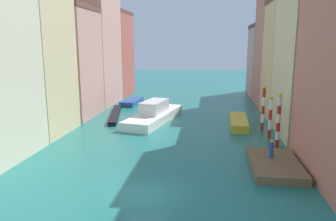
% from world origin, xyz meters
% --- Properties ---
extents(ground_plane, '(154.00, 154.00, 0.00)m').
position_xyz_m(ground_plane, '(0.00, 24.50, 0.00)').
color(ground_plane, '#1E6B66').
extents(building_left_1, '(6.88, 7.49, 21.40)m').
position_xyz_m(building_left_1, '(-14.39, 12.74, 10.71)').
color(building_left_1, beige).
rests_on(building_left_1, ground).
extents(building_left_2, '(6.88, 8.38, 14.08)m').
position_xyz_m(building_left_2, '(-14.39, 21.08, 7.05)').
color(building_left_2, tan).
rests_on(building_left_2, ground).
extents(building_left_3, '(6.88, 9.73, 21.42)m').
position_xyz_m(building_left_3, '(-14.39, 30.13, 10.72)').
color(building_left_3, tan).
rests_on(building_left_3, ground).
extents(building_left_4, '(6.88, 8.92, 15.19)m').
position_xyz_m(building_left_4, '(-14.39, 39.43, 7.61)').
color(building_left_4, '#B25147').
rests_on(building_left_4, ground).
extents(building_right_1, '(6.88, 9.87, 18.75)m').
position_xyz_m(building_right_1, '(14.39, 15.66, 9.38)').
color(building_right_1, beige).
rests_on(building_right_1, ground).
extents(building_right_2, '(6.88, 8.07, 15.04)m').
position_xyz_m(building_right_2, '(14.39, 24.62, 7.53)').
color(building_right_2, '#DBB77A').
rests_on(building_right_2, ground).
extents(building_right_3, '(6.88, 9.26, 17.12)m').
position_xyz_m(building_right_3, '(14.39, 33.25, 8.57)').
color(building_right_3, '#C6705B').
rests_on(building_right_3, ground).
extents(building_right_4, '(6.88, 9.74, 12.84)m').
position_xyz_m(building_right_4, '(14.39, 42.85, 6.43)').
color(building_right_4, tan).
rests_on(building_right_4, ground).
extents(waterfront_dock, '(3.57, 6.45, 0.61)m').
position_xyz_m(waterfront_dock, '(8.92, 5.55, 0.30)').
color(waterfront_dock, brown).
rests_on(waterfront_dock, ground).
extents(person_on_dock, '(0.36, 0.36, 1.43)m').
position_xyz_m(person_on_dock, '(8.74, 6.32, 1.27)').
color(person_on_dock, '#234C93').
rests_on(person_on_dock, waterfront_dock).
extents(mooring_pole_0, '(0.38, 0.38, 5.05)m').
position_xyz_m(mooring_pole_0, '(10.07, 10.77, 2.58)').
color(mooring_pole_0, red).
rests_on(mooring_pole_0, ground).
extents(mooring_pole_1, '(0.36, 0.36, 4.29)m').
position_xyz_m(mooring_pole_1, '(9.87, 13.58, 2.20)').
color(mooring_pole_1, red).
rests_on(mooring_pole_1, ground).
extents(mooring_pole_2, '(0.37, 0.37, 4.99)m').
position_xyz_m(mooring_pole_2, '(9.65, 16.66, 2.55)').
color(mooring_pole_2, red).
rests_on(mooring_pole_2, ground).
extents(vaporetto_white, '(5.85, 12.68, 2.52)m').
position_xyz_m(vaporetto_white, '(-2.85, 19.77, 0.85)').
color(vaporetto_white, white).
rests_on(vaporetto_white, ground).
extents(gondola_black, '(3.37, 10.85, 0.50)m').
position_xyz_m(gondola_black, '(-8.42, 21.60, 0.25)').
color(gondola_black, black).
rests_on(gondola_black, ground).
extents(motorboat_0, '(2.13, 7.48, 0.89)m').
position_xyz_m(motorboat_0, '(7.29, 18.60, 0.45)').
color(motorboat_0, gold).
rests_on(motorboat_0, ground).
extents(motorboat_1, '(2.69, 5.80, 0.75)m').
position_xyz_m(motorboat_1, '(-8.35, 30.47, 0.38)').
color(motorboat_1, '#234C93').
rests_on(motorboat_1, ground).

